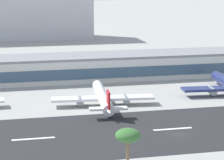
% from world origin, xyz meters
% --- Properties ---
extents(ground_plane, '(1400.00, 1400.00, 0.00)m').
position_xyz_m(ground_plane, '(0.00, 0.00, 0.00)').
color(ground_plane, '#9E9E99').
extents(runway_strip, '(800.00, 41.57, 0.08)m').
position_xyz_m(runway_strip, '(0.00, 5.39, 0.04)').
color(runway_strip, '#262628').
rests_on(runway_strip, ground_plane).
extents(runway_centreline_dash_3, '(12.00, 1.20, 0.01)m').
position_xyz_m(runway_centreline_dash_3, '(-41.12, 5.39, 0.09)').
color(runway_centreline_dash_3, white).
rests_on(runway_centreline_dash_3, runway_strip).
extents(runway_centreline_dash_4, '(12.00, 1.20, 0.01)m').
position_xyz_m(runway_centreline_dash_4, '(0.07, 5.39, 0.09)').
color(runway_centreline_dash_4, white).
rests_on(runway_centreline_dash_4, runway_strip).
extents(terminal_building, '(217.26, 20.94, 10.68)m').
position_xyz_m(terminal_building, '(-12.30, 82.07, 5.35)').
color(terminal_building, silver).
rests_on(terminal_building, ground_plane).
extents(airliner_red_tail_gate_1, '(36.36, 43.03, 8.99)m').
position_xyz_m(airliner_red_tail_gate_1, '(-14.73, 36.22, 2.86)').
color(airliner_red_tail_gate_1, white).
rests_on(airliner_red_tail_gate_1, ground_plane).
extents(palm_tree_3, '(5.41, 5.41, 13.44)m').
position_xyz_m(palm_tree_3, '(-23.55, -32.29, 11.67)').
color(palm_tree_3, brown).
rests_on(palm_tree_3, ground_plane).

